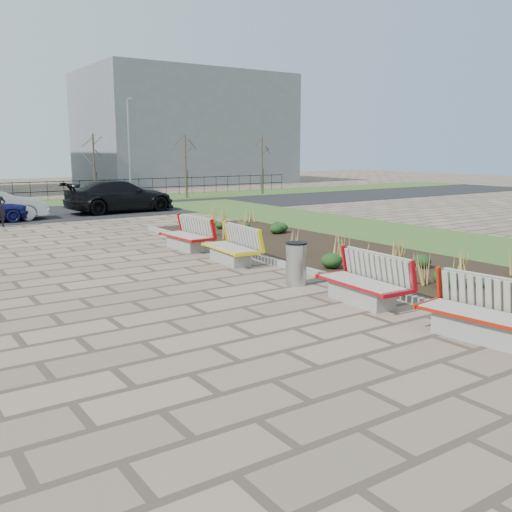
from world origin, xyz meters
TOP-DOWN VIEW (x-y plane):
  - ground at (0.00, 0.00)m, footprint 120.00×120.00m
  - planting_bed at (6.25, 5.00)m, footprint 4.50×18.00m
  - planting_curb at (3.92, 5.00)m, footprint 0.16×18.00m
  - grass_verge_near at (11.00, 5.00)m, footprint 5.00×38.00m
  - road at (0.00, 22.00)m, footprint 80.00×7.00m
  - bench_a at (3.00, -1.40)m, footprint 1.17×2.20m
  - bench_b at (3.00, 1.37)m, footprint 1.01×2.15m
  - bench_c at (3.00, 6.49)m, footprint 1.06×2.16m
  - bench_d at (3.00, 9.19)m, footprint 1.00×2.14m
  - litter_bin at (2.91, 3.41)m, footprint 0.48×0.48m
  - car_black at (5.34, 20.82)m, footprint 5.59×2.46m
  - tree_d at (6.00, 26.50)m, footprint 1.40×1.40m
  - tree_e at (12.00, 26.50)m, footprint 1.40×1.40m
  - tree_f at (18.00, 26.50)m, footprint 1.40×1.40m
  - lamp_east at (8.00, 26.00)m, footprint 0.24×0.60m
  - building_grey at (20.00, 42.00)m, footprint 18.00×12.00m

SIDE VIEW (x-z plane):
  - ground at x=0.00m, z-range 0.00..0.00m
  - road at x=0.00m, z-range 0.00..0.02m
  - grass_verge_near at x=11.00m, z-range 0.00..0.04m
  - planting_bed at x=6.25m, z-range 0.00..0.10m
  - planting_curb at x=3.92m, z-range 0.00..0.15m
  - litter_bin at x=2.91m, z-range 0.00..0.99m
  - bench_a at x=3.00m, z-range 0.00..1.00m
  - bench_b at x=3.00m, z-range 0.00..1.00m
  - bench_c at x=3.00m, z-range 0.00..1.00m
  - bench_d at x=3.00m, z-range 0.00..1.00m
  - car_black at x=5.34m, z-range 0.02..1.62m
  - tree_d at x=6.00m, z-range 0.04..4.04m
  - tree_e at x=12.00m, z-range 0.04..4.04m
  - tree_f at x=18.00m, z-range 0.04..4.04m
  - lamp_east at x=8.00m, z-range 0.04..6.04m
  - building_grey at x=20.00m, z-range 0.00..10.00m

